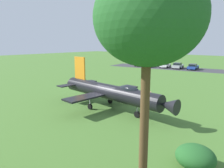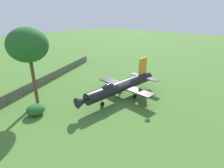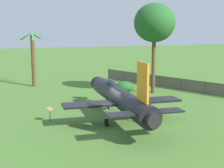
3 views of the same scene
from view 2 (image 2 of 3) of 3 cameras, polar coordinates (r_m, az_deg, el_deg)
name	(u,v)px [view 2 (image 2 of 3)]	position (r m, az deg, el deg)	size (l,w,h in m)	color
ground_plane	(122,98)	(26.20, 3.08, -4.37)	(200.00, 200.00, 0.00)	#47722D
display_jet	(120,87)	(25.20, 2.60, -0.80)	(14.40, 9.44, 5.16)	black
shade_tree	(28,45)	(24.53, -25.22, 11.07)	(5.02, 4.41, 10.02)	brown
perimeter_fence	(44,80)	(32.87, -20.97, 1.15)	(31.01, 14.04, 1.47)	#4C4238
shrub_near_fence	(36,110)	(23.63, -23.17, -7.52)	(2.17, 2.05, 1.30)	#235B26
info_plaque	(147,109)	(21.93, 11.21, -7.75)	(0.72, 0.68, 1.14)	#333333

